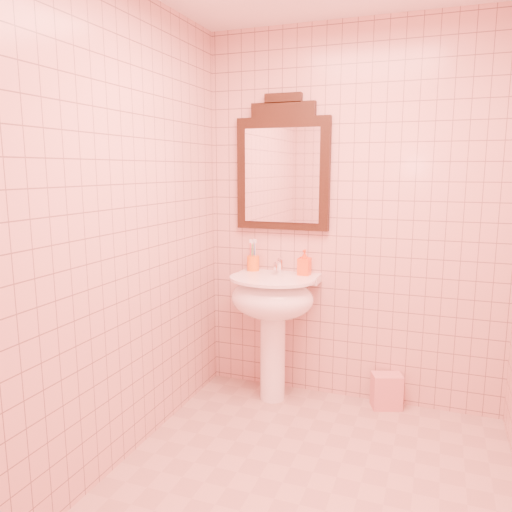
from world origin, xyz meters
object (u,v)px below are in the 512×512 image
at_px(soap_dispenser, 304,262).
at_px(mirror, 283,168).
at_px(pedestal_sink, 273,306).
at_px(toothbrush_cup, 253,263).
at_px(towel, 387,391).

bearing_deg(soap_dispenser, mirror, 163.29).
bearing_deg(pedestal_sink, mirror, 90.00).
bearing_deg(toothbrush_cup, pedestal_sink, -38.28).
bearing_deg(toothbrush_cup, soap_dispenser, -2.69).
relative_size(pedestal_sink, toothbrush_cup, 4.34).
xyz_separation_m(pedestal_sink, towel, (0.76, 0.14, -0.55)).
relative_size(toothbrush_cup, towel, 0.85).
bearing_deg(towel, mirror, 175.54).
xyz_separation_m(toothbrush_cup, towel, (0.95, -0.01, -0.80)).
relative_size(mirror, toothbrush_cup, 4.54).
bearing_deg(mirror, towel, -4.46).
height_order(mirror, towel, mirror).
bearing_deg(towel, pedestal_sink, -169.33).
bearing_deg(soap_dispenser, towel, 2.93).
xyz_separation_m(pedestal_sink, soap_dispenser, (0.18, 0.14, 0.29)).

